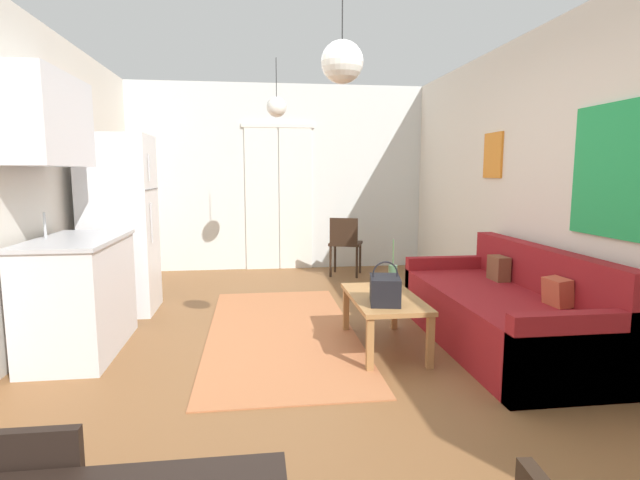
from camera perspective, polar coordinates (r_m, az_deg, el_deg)
ground_plane at (r=3.85m, az=-1.68°, el=-14.56°), size 4.83×7.98×0.10m
wall_back at (r=7.29m, az=-4.75°, el=7.09°), size 4.43×0.13×2.67m
wall_right at (r=4.35m, az=28.11°, el=5.89°), size 0.12×7.58×2.67m
area_rug at (r=4.49m, az=-4.48°, el=-10.49°), size 1.28×2.87×0.01m
couch at (r=4.32m, az=20.76°, el=-7.99°), size 0.90×2.11×0.81m
coffee_table at (r=4.03m, az=7.40°, el=-7.19°), size 0.53×1.01×0.43m
bamboo_vase at (r=4.21m, az=8.40°, el=-4.30°), size 0.08×0.08×0.43m
handbag at (r=3.78m, az=7.52°, el=-5.70°), size 0.28×0.35×0.33m
refrigerator at (r=5.34m, az=-22.11°, el=1.65°), size 0.67×0.64×1.79m
kitchen_counter at (r=4.28m, az=-26.75°, el=-1.00°), size 0.61×1.17×2.14m
accent_chair at (r=6.74m, az=2.91°, el=-0.21°), size 0.53×0.52×0.81m
pendant_lamp_near at (r=3.34m, az=2.57°, el=19.87°), size 0.27×0.27×0.70m
pendant_lamp_far at (r=5.72m, az=-5.04°, el=15.08°), size 0.22×0.22×0.64m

